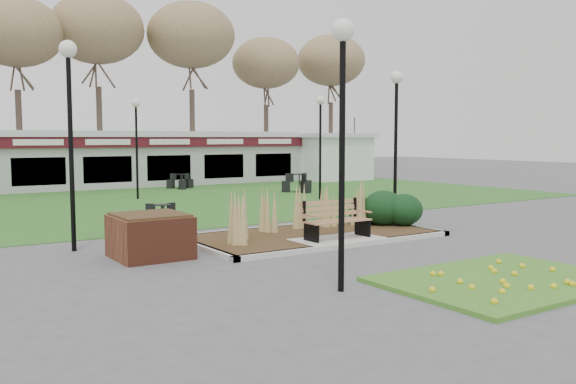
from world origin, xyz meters
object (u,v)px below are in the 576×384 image
service_hut (333,156)px  bistro_set_d (181,184)px  park_bench (335,219)px  brick_planter (150,236)px  lamp_post_far_right (320,124)px  bistro_set_a (162,219)px  lamp_post_mid_right (136,126)px  lamp_post_mid_left (69,98)px  lamp_post_near_right (396,113)px  patio_umbrella (354,151)px  lamp_post_near_left (342,95)px  bistro_set_c (299,186)px  food_pavilion (99,159)px

service_hut → bistro_set_d: 10.44m
park_bench → brick_planter: (-4.40, 0.75, -0.11)m
park_bench → lamp_post_far_right: 10.71m
bistro_set_a → brick_planter: bearing=-114.7°
brick_planter → lamp_post_mid_right: size_ratio=0.36×
service_hut → bistro_set_a: service_hut is taller
lamp_post_mid_right → bistro_set_d: 5.89m
lamp_post_mid_left → bistro_set_d: size_ratio=3.53×
lamp_post_near_right → lamp_post_far_right: bearing=72.4°
service_hut → lamp_post_mid_right: lamp_post_mid_right is taller
service_hut → park_bench: bearing=-127.3°
park_bench → bistro_set_d: (3.18, 16.75, -0.33)m
bistro_set_d → patio_umbrella: patio_umbrella is taller
lamp_post_near_left → park_bench: bearing=53.6°
brick_planter → lamp_post_far_right: bearing=37.5°
service_hut → patio_umbrella: size_ratio=1.60×
park_bench → lamp_post_near_right: size_ratio=0.37×
bistro_set_c → patio_umbrella: (8.13, 5.88, 1.41)m
park_bench → patio_umbrella: size_ratio=0.62×
park_bench → bistro_set_a: size_ratio=1.45×
service_hut → bistro_set_d: (-10.32, -1.00, -1.19)m
lamp_post_far_right → lamp_post_mid_right: bearing=145.2°
bistro_set_c → lamp_post_near_left: bearing=-122.1°
lamp_post_near_right → bistro_set_d: lamp_post_near_right is taller
lamp_post_far_right → park_bench: bearing=-124.2°
lamp_post_far_right → bistro_set_a: lamp_post_far_right is taller
park_bench → bistro_set_d: park_bench is taller
lamp_post_mid_left → bistro_set_c: 16.07m
service_hut → lamp_post_mid_right: size_ratio=1.06×
lamp_post_far_right → brick_planter: bearing=-142.5°
lamp_post_near_left → patio_umbrella: lamp_post_near_left is taller
lamp_post_mid_right → lamp_post_far_right: lamp_post_far_right is taller
park_bench → bistro_set_a: bearing=117.9°
lamp_post_mid_left → lamp_post_far_right: size_ratio=1.10×
food_pavilion → lamp_post_near_left: (-2.77, -23.46, 1.78)m
lamp_post_mid_right → bistro_set_a: 8.89m
bistro_set_a → patio_umbrella: 21.99m
service_hut → lamp_post_near_right: lamp_post_near_right is taller
bistro_set_d → bistro_set_c: bearing=-51.6°
lamp_post_near_left → lamp_post_far_right: 15.07m
lamp_post_near_left → lamp_post_far_right: bearing=55.1°
lamp_post_mid_right → patio_umbrella: bearing=17.1°
park_bench → patio_umbrella: bearing=49.5°
lamp_post_near_right → lamp_post_mid_left: size_ratio=0.97×
bistro_set_a → bistro_set_c: 11.91m
lamp_post_mid_right → bistro_set_a: size_ratio=3.54×
brick_planter → lamp_post_far_right: size_ratio=0.35×
lamp_post_near_right → bistro_set_c: lamp_post_near_right is taller
food_pavilion → lamp_post_mid_left: 18.28m
food_pavilion → bistro_set_d: 4.51m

